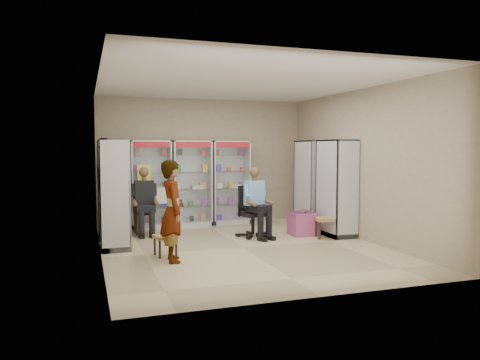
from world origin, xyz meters
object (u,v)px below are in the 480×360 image
object	(u,v)px
cabinet_right_far	(312,184)
standing_man	(173,211)
pink_trunk	(302,224)
woven_stool_b	(165,245)
cabinet_back_right	(230,182)
cabinet_left_near	(114,194)
cabinet_left_far	(111,189)
woven_stool_a	(326,228)
cabinet_right_near	(337,188)
seated_shopkeeper	(254,205)
cabinet_back_mid	(192,183)
wooden_chair	(144,212)
cabinet_back_left	(151,184)
office_chair	(253,211)

from	to	relation	value
cabinet_right_far	standing_man	distance (m)	4.27
pink_trunk	woven_stool_b	distance (m)	3.20
cabinet_back_right	cabinet_left_near	world-z (taller)	same
cabinet_left_far	woven_stool_a	bearing A→B (deg)	70.39
woven_stool_a	cabinet_right_near	bearing A→B (deg)	27.46
seated_shopkeeper	woven_stool_a	xyz separation A→B (m)	(1.37, -0.54, -0.46)
cabinet_back_mid	woven_stool_b	bearing A→B (deg)	-110.72
cabinet_right_far	wooden_chair	world-z (taller)	cabinet_right_far
cabinet_back_left	cabinet_left_near	distance (m)	2.23
seated_shopkeeper	woven_stool_b	size ratio (longest dim) A/B	3.77
cabinet_left_far	seated_shopkeeper	bearing A→B (deg)	71.38
seated_shopkeeper	woven_stool_a	distance (m)	1.54
office_chair	pink_trunk	distance (m)	1.10
office_chair	seated_shopkeeper	xyz separation A→B (m)	(0.00, -0.05, 0.14)
wooden_chair	woven_stool_b	distance (m)	2.23
cabinet_left_far	cabinet_right_near	bearing A→B (deg)	73.75
cabinet_back_mid	cabinet_back_right	bearing A→B (deg)	0.00
cabinet_back_mid	office_chair	size ratio (longest dim) A/B	1.89
pink_trunk	woven_stool_a	xyz separation A→B (m)	(0.31, -0.45, -0.03)
cabinet_back_left	standing_man	size ratio (longest dim) A/B	1.22
cabinet_back_left	woven_stool_a	xyz separation A→B (m)	(3.20, -2.40, -0.79)
cabinet_right_far	cabinet_left_far	distance (m)	4.46
seated_shopkeeper	standing_man	distance (m)	2.45
cabinet_back_right	wooden_chair	world-z (taller)	cabinet_back_right
cabinet_left_far	seated_shopkeeper	distance (m)	2.93
cabinet_left_far	standing_man	size ratio (longest dim) A/B	1.22
cabinet_right_far	cabinet_left_near	distance (m)	4.55
cabinet_left_far	wooden_chair	size ratio (longest dim) A/B	2.13
wooden_chair	woven_stool_a	bearing A→B (deg)	-25.85
wooden_chair	cabinet_right_near	bearing A→B (deg)	-21.64
pink_trunk	standing_man	world-z (taller)	standing_man
cabinet_right_near	woven_stool_a	xyz separation A→B (m)	(-0.33, -0.17, -0.79)
cabinet_right_far	woven_stool_b	world-z (taller)	cabinet_right_far
cabinet_right_far	woven_stool_b	distance (m)	4.19
standing_man	cabinet_back_mid	bearing A→B (deg)	-14.84
cabinet_back_left	wooden_chair	bearing A→B (deg)	-108.90
cabinet_left_far	seated_shopkeeper	xyz separation A→B (m)	(2.76, -0.93, -0.33)
woven_stool_b	cabinet_back_left	bearing A→B (deg)	86.85
cabinet_back_mid	cabinet_right_far	world-z (taller)	same
cabinet_left_near	wooden_chair	xyz separation A→B (m)	(0.68, 1.30, -0.53)
cabinet_right_far	woven_stool_b	bearing A→B (deg)	116.11
woven_stool_b	woven_stool_a	bearing A→B (deg)	9.09
cabinet_left_far	cabinet_left_near	bearing A→B (deg)	-0.00
cabinet_right_far	wooden_chair	size ratio (longest dim) A/B	2.13
cabinet_back_left	wooden_chair	size ratio (longest dim) A/B	2.13
cabinet_back_mid	cabinet_back_right	distance (m)	0.95
cabinet_right_near	cabinet_left_near	xyz separation A→B (m)	(-4.46, 0.20, 0.00)
seated_shopkeeper	woven_stool_b	world-z (taller)	seated_shopkeeper
cabinet_back_right	seated_shopkeeper	distance (m)	1.89
cabinet_back_mid	woven_stool_a	distance (m)	3.38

